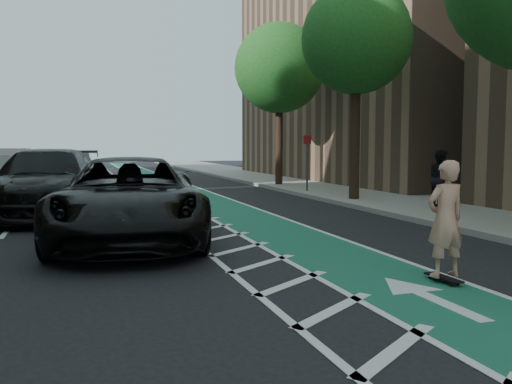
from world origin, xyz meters
name	(u,v)px	position (x,y,z in m)	size (l,w,h in m)	color
ground	(177,270)	(0.00, 0.00, 0.00)	(120.00, 120.00, 0.00)	black
bike_lane	(211,203)	(3.00, 10.00, 0.01)	(2.00, 90.00, 0.01)	#195849
buffer_strip	(170,204)	(1.50, 10.00, 0.01)	(1.40, 90.00, 0.01)	silver
sidewalk_right	(371,196)	(9.50, 10.00, 0.07)	(5.00, 90.00, 0.15)	gray
curb_right	(315,197)	(7.05, 10.00, 0.08)	(0.12, 90.00, 0.16)	gray
building_right_far	(406,21)	(17.50, 20.00, 9.50)	(14.00, 22.00, 19.00)	#84664C
tree_r_c	(363,37)	(7.90, 8.00, 5.77)	(4.20, 4.20, 7.90)	#382619
tree_r_d	(280,68)	(7.90, 16.00, 5.77)	(4.20, 4.20, 7.90)	#382619
sign_post	(307,162)	(7.60, 12.00, 1.35)	(0.35, 0.08, 2.47)	#4C4C4C
skateboard	(444,278)	(3.70, -2.07, 0.08)	(0.22, 0.70, 0.09)	black
skateboarder	(445,219)	(3.70, -2.07, 0.98)	(0.64, 0.42, 1.77)	tan
suv_near	(129,199)	(-0.49, 3.07, 0.91)	(3.03, 6.56, 1.82)	black
suv_far	(47,182)	(-2.40, 8.27, 0.98)	(2.76, 6.78, 1.97)	black
car_silver	(28,169)	(-4.24, 24.67, 0.73)	(1.72, 4.27, 1.46)	#96969B
car_grey	(77,162)	(-1.60, 33.07, 0.80)	(1.70, 4.86, 1.60)	slate
pedestrian	(441,178)	(9.23, 5.37, 1.05)	(0.87, 0.68, 1.80)	black
box_truck	(14,161)	(-6.18, 36.83, 0.83)	(2.14, 4.43, 1.81)	silver
barrel_b	(70,190)	(-1.80, 11.38, 0.48)	(0.75, 0.75, 1.02)	#ED470C
barrel_c	(23,180)	(-4.00, 19.00, 0.39)	(0.61, 0.61, 0.83)	orange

